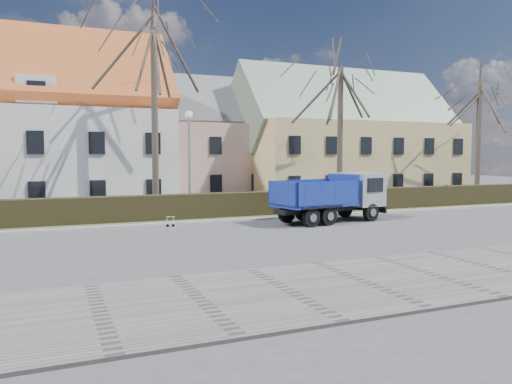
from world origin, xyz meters
name	(u,v)px	position (x,y,z in m)	size (l,w,h in m)	color
ground	(245,236)	(0.00, 0.00, 0.00)	(120.00, 120.00, 0.00)	#444447
sidewalk_near	(364,283)	(0.00, -8.50, 0.04)	(80.00, 5.00, 0.08)	slate
curb_far	(211,221)	(0.00, 4.60, 0.06)	(80.00, 0.30, 0.12)	#A7A5A2
grass_strip	(202,218)	(0.00, 6.20, 0.05)	(80.00, 3.00, 0.10)	#3F4C2B
hedge	(203,207)	(0.00, 6.00, 0.65)	(60.00, 0.90, 1.30)	black
building_pink	(200,148)	(4.00, 20.00, 4.00)	(10.80, 8.80, 8.00)	tan
building_yellow	(346,145)	(16.00, 17.00, 4.25)	(18.80, 10.80, 8.50)	tan
tree_1	(154,102)	(-2.00, 8.50, 6.33)	(9.20, 9.20, 12.65)	#3C3229
tree_2	(340,123)	(10.00, 8.50, 5.50)	(8.00, 8.00, 11.00)	#3C3229
tree_3	(479,130)	(22.00, 8.50, 5.23)	(7.60, 7.60, 10.45)	#3C3229
dump_truck	(327,197)	(5.46, 2.53, 1.27)	(6.36, 2.36, 2.55)	navy
streetlight	(189,164)	(-0.46, 7.00, 2.92)	(0.46, 0.46, 5.84)	gray
cart_frame	(167,221)	(-2.44, 3.90, 0.28)	(0.62, 0.35, 0.56)	silver
parked_car_b	(471,192)	(23.00, 10.03, 0.55)	(1.54, 3.80, 1.10)	#242426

